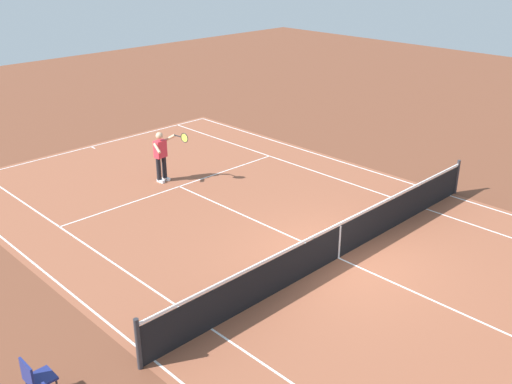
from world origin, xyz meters
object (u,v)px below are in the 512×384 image
object	(u,v)px
spectator_chair_5	(35,378)
tennis_net	(339,240)
tennis_ball	(313,238)
tennis_player_near	(162,154)

from	to	relation	value
spectator_chair_5	tennis_net	bearing A→B (deg)	-93.65
spectator_chair_5	tennis_ball	bearing A→B (deg)	-85.46
tennis_ball	spectator_chair_5	world-z (taller)	spectator_chair_5
tennis_net	tennis_ball	bearing A→B (deg)	-16.01
tennis_net	tennis_player_near	bearing A→B (deg)	0.68
tennis_net	spectator_chair_5	size ratio (longest dim) A/B	13.30
tennis_net	spectator_chair_5	distance (m)	7.52
spectator_chair_5	tennis_player_near	bearing A→B (deg)	-48.06
tennis_net	spectator_chair_5	bearing A→B (deg)	86.35
tennis_player_near	tennis_ball	bearing A→B (deg)	-176.22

